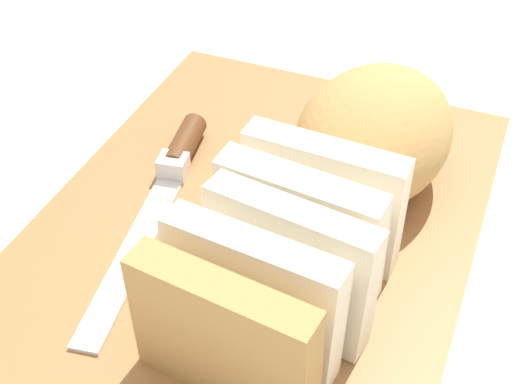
{
  "coord_description": "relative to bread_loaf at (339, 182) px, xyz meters",
  "views": [
    {
      "loc": [
        0.38,
        0.14,
        0.4
      ],
      "look_at": [
        0.0,
        0.0,
        0.06
      ],
      "focal_mm": 51.94,
      "sensor_mm": 36.0,
      "label": 1
    }
  ],
  "objects": [
    {
      "name": "cutting_board",
      "position": [
        0.01,
        -0.06,
        -0.06
      ],
      "size": [
        0.44,
        0.33,
        0.03
      ],
      "primitive_type": "cube",
      "rotation": [
        0.0,
        0.0,
        -0.05
      ],
      "color": "#9E6B3D",
      "rests_on": "ground_plane"
    },
    {
      "name": "bread_loaf",
      "position": [
        0.0,
        0.0,
        0.0
      ],
      "size": [
        0.33,
        0.16,
        0.09
      ],
      "rotation": [
        0.0,
        0.0,
        -0.15
      ],
      "color": "tan",
      "rests_on": "cutting_board"
    },
    {
      "name": "crumb_near_loaf",
      "position": [
        -0.03,
        -0.05,
        -0.04
      ],
      "size": [
        0.0,
        0.0,
        0.0
      ],
      "primitive_type": "sphere",
      "color": "tan",
      "rests_on": "cutting_board"
    },
    {
      "name": "bread_knife",
      "position": [
        -0.01,
        -0.14,
        -0.04
      ],
      "size": [
        0.24,
        0.05,
        0.02
      ],
      "rotation": [
        0.0,
        0.0,
        0.11
      ],
      "color": "silver",
      "rests_on": "cutting_board"
    },
    {
      "name": "ground_plane",
      "position": [
        0.01,
        -0.06,
        -0.07
      ],
      "size": [
        3.0,
        3.0,
        0.0
      ],
      "primitive_type": "plane",
      "color": "silver"
    },
    {
      "name": "crumb_near_knife",
      "position": [
        -0.07,
        -0.04,
        -0.04
      ],
      "size": [
        0.0,
        0.0,
        0.0
      ],
      "primitive_type": "sphere",
      "color": "tan",
      "rests_on": "cutting_board"
    }
  ]
}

